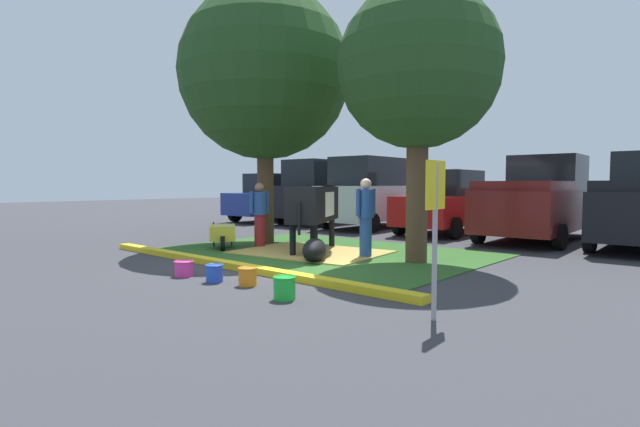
% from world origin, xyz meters
% --- Properties ---
extents(ground_plane, '(80.00, 80.00, 0.00)m').
position_xyz_m(ground_plane, '(0.00, 0.00, 0.00)').
color(ground_plane, '#38383D').
extents(grass_island, '(7.12, 5.14, 0.02)m').
position_xyz_m(grass_island, '(-0.45, 1.82, 0.01)').
color(grass_island, '#2D5B23').
rests_on(grass_island, ground).
extents(curb_yellow, '(8.32, 0.24, 0.12)m').
position_xyz_m(curb_yellow, '(-0.45, -0.90, 0.06)').
color(curb_yellow, yellow).
rests_on(curb_yellow, ground).
extents(hay_bedding, '(3.47, 2.78, 0.04)m').
position_xyz_m(hay_bedding, '(-0.61, 1.55, 0.03)').
color(hay_bedding, tan).
rests_on(hay_bedding, ground).
extents(shade_tree_left, '(4.47, 4.47, 6.70)m').
position_xyz_m(shade_tree_left, '(-2.76, 2.09, 4.45)').
color(shade_tree_left, '#4C3823').
rests_on(shade_tree_left, ground).
extents(shade_tree_right, '(3.22, 3.22, 5.51)m').
position_xyz_m(shade_tree_right, '(1.85, 2.00, 3.86)').
color(shade_tree_right, '#4C3823').
rests_on(shade_tree_right, ground).
extents(cow_holstein, '(1.83, 2.92, 1.56)m').
position_xyz_m(cow_holstein, '(-0.77, 1.84, 1.10)').
color(cow_holstein, black).
rests_on(cow_holstein, ground).
extents(calf_lying, '(1.05, 1.23, 0.48)m').
position_xyz_m(calf_lying, '(0.24, 0.72, 0.24)').
color(calf_lying, black).
rests_on(calf_lying, ground).
extents(person_handler, '(0.34, 0.52, 1.62)m').
position_xyz_m(person_handler, '(-2.22, 1.40, 0.87)').
color(person_handler, maroon).
rests_on(person_handler, ground).
extents(person_visitor_near, '(0.34, 0.52, 1.71)m').
position_xyz_m(person_visitor_near, '(0.74, 1.79, 0.92)').
color(person_visitor_near, '#23478C').
rests_on(person_visitor_near, ground).
extents(wheelbarrow, '(1.45, 1.25, 0.63)m').
position_xyz_m(wheelbarrow, '(-2.76, 0.67, 0.39)').
color(wheelbarrow, gold).
rests_on(wheelbarrow, ground).
extents(parking_sign, '(0.06, 0.44, 1.85)m').
position_xyz_m(parking_sign, '(4.13, -1.50, 1.31)').
color(parking_sign, '#99999E').
rests_on(parking_sign, ground).
extents(bucket_pink, '(0.34, 0.34, 0.27)m').
position_xyz_m(bucket_pink, '(-0.39, -1.93, 0.14)').
color(bucket_pink, '#EA3893').
rests_on(bucket_pink, ground).
extents(bucket_blue, '(0.30, 0.30, 0.29)m').
position_xyz_m(bucket_blue, '(0.41, -1.88, 0.15)').
color(bucket_blue, blue).
rests_on(bucket_blue, ground).
extents(bucket_orange, '(0.31, 0.31, 0.29)m').
position_xyz_m(bucket_orange, '(1.02, -1.70, 0.15)').
color(bucket_orange, orange).
rests_on(bucket_orange, ground).
extents(bucket_green, '(0.33, 0.33, 0.32)m').
position_xyz_m(bucket_green, '(2.10, -1.95, 0.17)').
color(bucket_green, green).
rests_on(bucket_green, ground).
extents(sedan_blue, '(2.15, 4.46, 2.02)m').
position_xyz_m(sedan_blue, '(-8.39, 7.66, 0.98)').
color(sedan_blue, navy).
rests_on(sedan_blue, ground).
extents(suv_dark_grey, '(2.26, 4.67, 2.52)m').
position_xyz_m(suv_dark_grey, '(-5.93, 8.07, 1.27)').
color(suv_dark_grey, black).
rests_on(suv_dark_grey, ground).
extents(suv_black, '(2.26, 4.67, 2.52)m').
position_xyz_m(suv_black, '(-3.30, 7.76, 1.27)').
color(suv_black, silver).
rests_on(suv_black, ground).
extents(sedan_red, '(2.15, 4.46, 2.02)m').
position_xyz_m(sedan_red, '(-0.37, 7.72, 0.98)').
color(sedan_red, red).
rests_on(sedan_red, ground).
extents(pickup_truck_maroon, '(2.38, 5.47, 2.42)m').
position_xyz_m(pickup_truck_maroon, '(2.42, 7.74, 1.11)').
color(pickup_truck_maroon, maroon).
rests_on(pickup_truck_maroon, ground).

